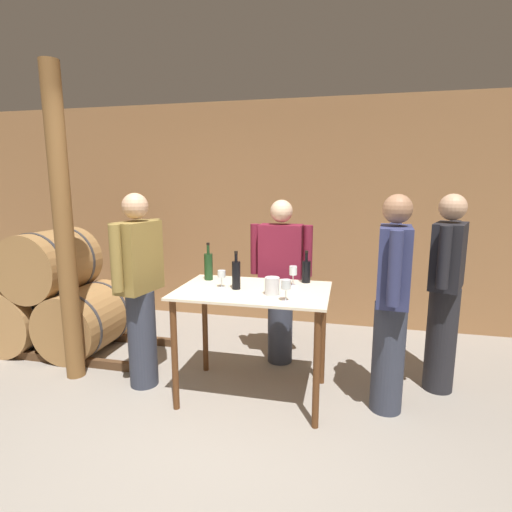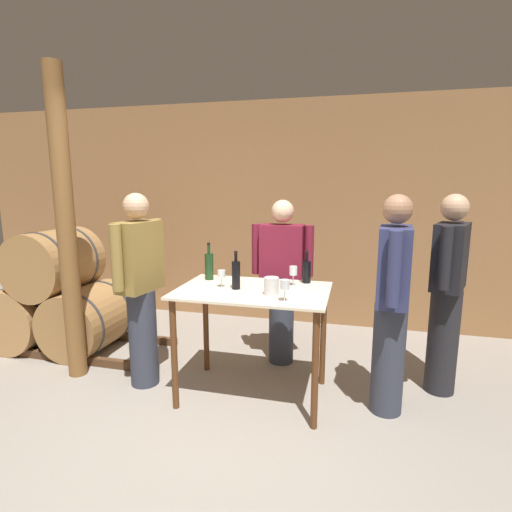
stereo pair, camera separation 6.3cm
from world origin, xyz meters
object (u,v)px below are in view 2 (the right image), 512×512
object	(u,v)px
person_host	(140,287)
person_visitor_bearded	(392,301)
wine_glass_near_left	(222,275)
person_visitor_with_scarf	(447,291)
wine_glass_near_center	(293,271)
wooden_post	(66,228)
wine_bottle_far_left	(209,266)
wine_glass_near_right	(285,285)
ice_bucket	(271,286)
wine_bottle_left	(236,274)
wine_bottle_center	(307,271)
person_visitor_near_door	(282,279)

from	to	relation	value
person_host	person_visitor_bearded	distance (m)	2.02
wine_glass_near_left	person_visitor_with_scarf	distance (m)	1.83
wine_glass_near_center	wooden_post	bearing A→B (deg)	-173.35
wine_glass_near_center	person_visitor_bearded	distance (m)	0.79
wine_glass_near_center	person_visitor_with_scarf	xyz separation A→B (m)	(1.22, 0.26, -0.15)
wooden_post	wine_bottle_far_left	xyz separation A→B (m)	(1.21, 0.26, -0.32)
wine_glass_near_center	person_visitor_with_scarf	size ratio (longest dim) A/B	0.10
wine_glass_near_right	ice_bucket	size ratio (longest dim) A/B	1.17
wine_bottle_far_left	person_host	xyz separation A→B (m)	(-0.52, -0.26, -0.15)
wine_bottle_far_left	wine_glass_near_right	distance (m)	0.89
wine_glass_near_center	ice_bucket	xyz separation A→B (m)	(-0.12, -0.31, -0.05)
wine_glass_near_left	wine_glass_near_right	distance (m)	0.62
wine_bottle_left	wine_bottle_center	bearing A→B (deg)	33.15
wine_bottle_center	wine_glass_near_left	world-z (taller)	wine_bottle_center
wine_bottle_center	person_visitor_bearded	world-z (taller)	person_visitor_bearded
wine_glass_near_left	person_host	world-z (taller)	person_host
wine_bottle_left	wine_glass_near_left	xyz separation A→B (m)	(-0.13, 0.02, -0.02)
ice_bucket	person_visitor_with_scarf	xyz separation A→B (m)	(1.33, 0.57, -0.10)
person_visitor_with_scarf	person_visitor_near_door	bearing A→B (deg)	170.43
person_host	person_visitor_with_scarf	distance (m)	2.53
wine_glass_near_left	wine_glass_near_center	world-z (taller)	wine_glass_near_center
person_visitor_bearded	wine_bottle_center	bearing A→B (deg)	156.49
wine_bottle_far_left	person_visitor_bearded	size ratio (longest dim) A/B	0.20
wine_bottle_left	wine_glass_near_right	size ratio (longest dim) A/B	1.95
wooden_post	wine_bottle_far_left	size ratio (longest dim) A/B	8.31
person_host	person_visitor_with_scarf	bearing A→B (deg)	11.23
wine_glass_near_center	person_visitor_with_scarf	distance (m)	1.26
wine_bottle_center	wine_glass_near_right	distance (m)	0.58
person_host	wine_glass_near_center	bearing A→B (deg)	10.31
ice_bucket	wine_bottle_far_left	bearing A→B (deg)	151.39
ice_bucket	person_host	world-z (taller)	person_host
wooden_post	wine_bottle_left	distance (m)	1.56
wooden_post	wine_bottle_far_left	distance (m)	1.27
wine_glass_near_right	wine_bottle_center	bearing A→B (deg)	81.82
wine_glass_near_center	person_host	distance (m)	1.29
wine_bottle_far_left	wine_glass_near_right	world-z (taller)	wine_bottle_far_left
wine_glass_near_right	wine_glass_near_left	bearing A→B (deg)	155.40
wine_bottle_center	person_visitor_with_scarf	xyz separation A→B (m)	(1.13, 0.14, -0.13)
ice_bucket	person_visitor_bearded	size ratio (longest dim) A/B	0.08
wine_bottle_center	ice_bucket	size ratio (longest dim) A/B	2.03
person_visitor_near_door	wine_bottle_far_left	bearing A→B (deg)	-139.85
wine_bottle_left	wooden_post	bearing A→B (deg)	-179.40
wine_glass_near_center	wine_bottle_far_left	bearing A→B (deg)	177.57
ice_bucket	wine_bottle_left	bearing A→B (deg)	162.25
wine_bottle_center	person_visitor_bearded	xyz separation A→B (m)	(0.67, -0.29, -0.13)
wine_bottle_far_left	wine_bottle_left	size ratio (longest dim) A/B	1.06
person_visitor_with_scarf	wine_glass_near_right	bearing A→B (deg)	-149.51
wine_bottle_center	person_visitor_near_door	size ratio (longest dim) A/B	0.17
wine_bottle_left	person_visitor_bearded	world-z (taller)	person_visitor_bearded
wine_glass_near_right	person_host	size ratio (longest dim) A/B	0.09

